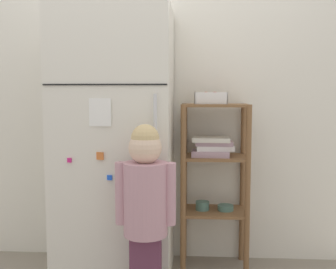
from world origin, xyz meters
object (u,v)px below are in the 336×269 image
at_px(refrigerator, 115,144).
at_px(child_standing, 146,198).
at_px(pantry_shelf_unit, 214,166).
at_px(fruit_bin, 212,98).

bearing_deg(refrigerator, child_standing, -60.05).
relative_size(refrigerator, pantry_shelf_unit, 1.54).
distance_m(pantry_shelf_unit, fruit_bin, 0.45).
height_order(refrigerator, fruit_bin, refrigerator).
bearing_deg(fruit_bin, refrigerator, -167.64).
bearing_deg(refrigerator, pantry_shelf_unit, 11.77).
relative_size(refrigerator, fruit_bin, 8.06).
xyz_separation_m(refrigerator, child_standing, (0.24, -0.42, -0.24)).
xyz_separation_m(refrigerator, pantry_shelf_unit, (0.63, 0.13, -0.16)).
bearing_deg(refrigerator, fruit_bin, 12.36).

